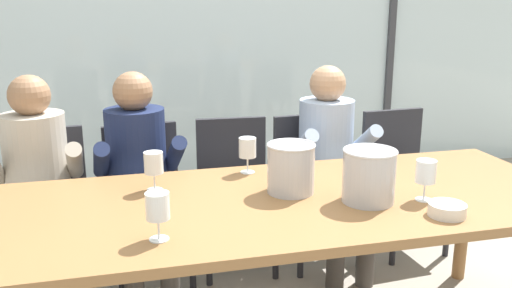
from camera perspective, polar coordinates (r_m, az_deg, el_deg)
The scene contains 20 objects.
ground at distance 3.48m, azimuth -2.69°, elevation -11.47°, with size 14.00×14.00×0.00m, color #9E9384.
window_glass_panel at distance 4.53m, azimuth -6.61°, elevation 11.71°, with size 7.82×0.03×2.60m, color silver.
window_mullion_right at distance 5.06m, azimuth 14.02°, elevation 11.70°, with size 0.06×0.06×2.60m, color #38383D.
hillside_vineyard at distance 7.98m, azimuth -9.99°, elevation 10.74°, with size 13.82×2.40×1.99m, color #477A38.
dining_table at distance 2.32m, azimuth 2.15°, elevation -7.26°, with size 2.62×0.99×0.73m.
chair_near_curtain at distance 3.20m, azimuth -21.05°, elevation -5.19°, with size 0.47×0.47×0.87m.
chair_left_of_center at distance 3.14m, azimuth -11.55°, elevation -4.82°, with size 0.49×0.49×0.87m.
chair_center at distance 3.23m, azimuth -2.31°, elevation -3.95°, with size 0.46×0.46×0.87m.
chair_right_of_center at distance 3.34m, azimuth 5.89°, elevation -3.38°, with size 0.47×0.47×0.87m.
chair_near_window_right at distance 3.59m, azimuth 14.77°, elevation -2.52°, with size 0.47×0.47×0.87m.
person_beige_jumper at distance 2.99m, azimuth -22.04°, elevation -3.18°, with size 0.48×0.63×1.19m.
person_navy_polo at distance 2.96m, azimuth -12.21°, elevation -2.58°, with size 0.48×0.63×1.19m.
person_pale_blue_shirt at distance 3.18m, azimuth 7.83°, elevation -1.16°, with size 0.47×0.62×1.19m.
ice_bucket_primary at distance 2.35m, azimuth 3.68°, elevation -2.46°, with size 0.21×0.21×0.22m.
ice_bucket_secondary at distance 2.28m, azimuth 11.78°, elevation -3.21°, with size 0.22×0.22×0.22m.
tasting_bowl at distance 2.24m, azimuth 19.43°, elevation -6.53°, with size 0.15×0.15×0.05m, color silver.
wine_glass_by_left_taster at distance 1.91m, azimuth -10.30°, elevation -6.52°, with size 0.08×0.08×0.17m.
wine_glass_near_bucket at distance 2.40m, azimuth -10.70°, elevation -2.14°, with size 0.08×0.08×0.17m.
wine_glass_center_pour at distance 2.60m, azimuth -0.90°, elevation -0.55°, with size 0.08×0.08×0.17m.
wine_glass_by_right_taster at distance 2.35m, azimuth 17.42°, elevation -2.85°, with size 0.08×0.08×0.17m.
Camera 1 is at (-0.61, -2.06, 1.55)m, focal length 38.07 mm.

